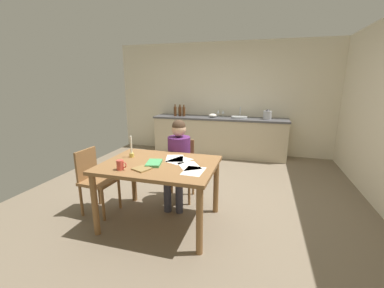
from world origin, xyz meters
TOP-DOWN VIEW (x-y plane):
  - ground_plane at (0.00, 0.00)m, footprint 5.20×5.20m
  - wall_back at (0.00, 2.60)m, footprint 5.20×0.12m
  - kitchen_counter at (0.00, 2.24)m, footprint 3.07×0.64m
  - dining_table at (-0.17, -0.88)m, footprint 1.33×1.00m
  - chair_at_table at (-0.15, -0.14)m, footprint 0.44×0.44m
  - person_seated at (-0.14, -0.29)m, footprint 0.36×0.61m
  - chair_side_empty at (-1.09, -0.86)m, footprint 0.42×0.42m
  - coffee_mug at (-0.48, -1.20)m, footprint 0.12×0.08m
  - candlestick at (-0.60, -0.75)m, footprint 0.06×0.06m
  - book_magazine at (-0.26, -1.13)m, footprint 0.22×0.22m
  - book_cookery at (-0.21, -0.94)m, footprint 0.21×0.28m
  - paper_letter at (0.20, -0.88)m, footprint 0.34×0.36m
  - paper_bill at (0.03, -0.72)m, footprint 0.31×0.36m
  - paper_envelope at (-0.05, -0.65)m, footprint 0.29×0.34m
  - paper_receipt at (0.30, -1.03)m, footprint 0.22×0.30m
  - sink_unit at (0.46, 2.24)m, footprint 0.36×0.36m
  - bottle_oil at (-1.06, 2.17)m, footprint 0.07×0.07m
  - bottle_vinegar at (-0.96, 2.21)m, footprint 0.08×0.08m
  - bottle_wine_red at (-0.85, 2.19)m, footprint 0.07×0.07m
  - mixing_bowl at (-0.15, 2.21)m, footprint 0.19×0.19m
  - stovetop_kettle at (1.06, 2.24)m, footprint 0.18×0.18m
  - wine_glass_near_sink at (0.06, 2.39)m, footprint 0.07×0.07m
  - wine_glass_by_kettle at (-0.06, 2.39)m, footprint 0.07×0.07m

SIDE VIEW (x-z plane):
  - ground_plane at x=0.00m, z-range -0.04..0.00m
  - kitchen_counter at x=0.00m, z-range 0.00..0.90m
  - chair_side_empty at x=-1.09m, z-range 0.05..0.90m
  - chair_at_table at x=-0.15m, z-range 0.05..0.92m
  - dining_table at x=-0.17m, z-range 0.28..1.06m
  - person_seated at x=-0.14m, z-range 0.08..1.28m
  - paper_letter at x=0.20m, z-range 0.77..0.78m
  - paper_bill at x=0.03m, z-range 0.77..0.78m
  - paper_envelope at x=-0.05m, z-range 0.77..0.78m
  - paper_receipt at x=0.30m, z-range 0.77..0.78m
  - book_magazine at x=-0.26m, z-range 0.77..0.79m
  - book_cookery at x=-0.21m, z-range 0.77..0.80m
  - coffee_mug at x=-0.48m, z-range 0.77..0.88m
  - candlestick at x=-0.60m, z-range 0.71..0.99m
  - sink_unit at x=0.46m, z-range 0.80..1.04m
  - mixing_bowl at x=-0.15m, z-range 0.90..0.98m
  - stovetop_kettle at x=1.06m, z-range 0.89..1.11m
  - wine_glass_near_sink at x=0.06m, z-range 0.93..1.09m
  - wine_glass_by_kettle at x=-0.06m, z-range 0.93..1.09m
  - bottle_vinegar at x=-0.96m, z-range 0.88..1.15m
  - bottle_wine_red at x=-0.85m, z-range 0.88..1.15m
  - bottle_oil at x=-1.06m, z-range 0.88..1.16m
  - wall_back at x=0.00m, z-range 0.00..2.60m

